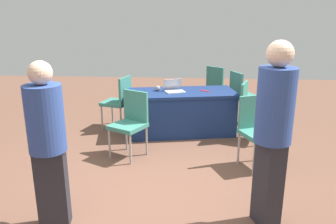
% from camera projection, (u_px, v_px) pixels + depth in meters
% --- Properties ---
extents(ground_plane, '(14.40, 14.40, 0.00)m').
position_uv_depth(ground_plane, '(161.00, 189.00, 3.99)').
color(ground_plane, brown).
extents(table_foreground, '(1.95, 1.16, 0.73)m').
position_uv_depth(table_foreground, '(182.00, 112.00, 5.82)').
color(table_foreground, navy).
rests_on(table_foreground, ground).
extents(chair_near_front, '(0.58, 0.58, 0.96)m').
position_uv_depth(chair_near_front, '(257.00, 127.00, 4.46)').
color(chair_near_front, '#9E9993').
rests_on(chair_near_front, ground).
extents(chair_tucked_left, '(0.62, 0.62, 0.97)m').
position_uv_depth(chair_tucked_left, '(218.00, 86.00, 7.02)').
color(chair_tucked_left, '#9E9993').
rests_on(chair_tucked_left, ground).
extents(chair_tucked_right, '(0.54, 0.54, 0.95)m').
position_uv_depth(chair_tucked_right, '(119.00, 99.00, 5.97)').
color(chair_tucked_right, '#9E9993').
rests_on(chair_tucked_right, ground).
extents(chair_aisle, '(0.56, 0.56, 0.95)m').
position_uv_depth(chair_aisle, '(251.00, 108.00, 5.43)').
color(chair_aisle, '#9E9993').
rests_on(chair_aisle, ground).
extents(chair_by_pillar, '(0.58, 0.58, 0.97)m').
position_uv_depth(chair_by_pillar, '(241.00, 93.00, 6.34)').
color(chair_by_pillar, '#9E9993').
rests_on(chair_by_pillar, ground).
extents(chair_back_row, '(0.59, 0.59, 0.95)m').
position_uv_depth(chair_back_row, '(131.00, 120.00, 4.82)').
color(chair_back_row, '#9E9993').
rests_on(chair_back_row, ground).
extents(person_presenter, '(0.43, 0.43, 1.80)m').
position_uv_depth(person_presenter, '(273.00, 127.00, 3.06)').
color(person_presenter, '#26262D').
rests_on(person_presenter, ground).
extents(person_attendee_browsing, '(0.40, 0.40, 1.63)m').
position_uv_depth(person_attendee_browsing, '(47.00, 139.00, 3.07)').
color(person_attendee_browsing, '#26262D').
rests_on(person_attendee_browsing, ground).
extents(laptop_silver, '(0.40, 0.39, 0.21)m').
position_uv_depth(laptop_silver, '(174.00, 89.00, 5.69)').
color(laptop_silver, silver).
rests_on(laptop_silver, table_foreground).
extents(yarn_ball, '(0.09, 0.09, 0.09)m').
position_uv_depth(yarn_ball, '(158.00, 88.00, 5.75)').
color(yarn_ball, gray).
rests_on(yarn_ball, table_foreground).
extents(scissors_red, '(0.17, 0.13, 0.01)m').
position_uv_depth(scissors_red, '(205.00, 91.00, 5.74)').
color(scissors_red, red).
rests_on(scissors_red, table_foreground).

